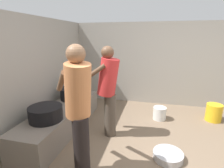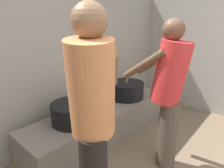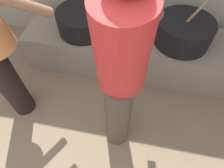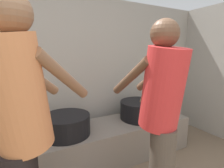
# 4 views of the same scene
# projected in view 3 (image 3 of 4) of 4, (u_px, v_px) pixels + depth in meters

# --- Properties ---
(hearth_ledge) EXTENTS (2.24, 0.60, 0.44)m
(hearth_ledge) POSITION_uv_depth(u_px,v_px,m) (129.00, 51.00, 2.20)
(hearth_ledge) COLOR slate
(hearth_ledge) RESTS_ON ground_plane
(cooking_pot_main) EXTENTS (0.54, 0.54, 0.69)m
(cooking_pot_main) POSITION_uv_depth(u_px,v_px,m) (184.00, 32.00, 1.87)
(cooking_pot_main) COLOR black
(cooking_pot_main) RESTS_ON hearth_ledge
(cooking_pot_secondary) EXTENTS (0.52, 0.52, 0.22)m
(cooking_pot_secondary) POSITION_uv_depth(u_px,v_px,m) (82.00, 21.00, 1.99)
(cooking_pot_secondary) COLOR black
(cooking_pot_secondary) RESTS_ON hearth_ledge
(cook_in_red_shirt) EXTENTS (0.36, 0.66, 1.57)m
(cook_in_red_shirt) POSITION_uv_depth(u_px,v_px,m) (121.00, 70.00, 1.15)
(cook_in_red_shirt) COLOR #4C4238
(cook_in_red_shirt) RESTS_ON ground_plane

